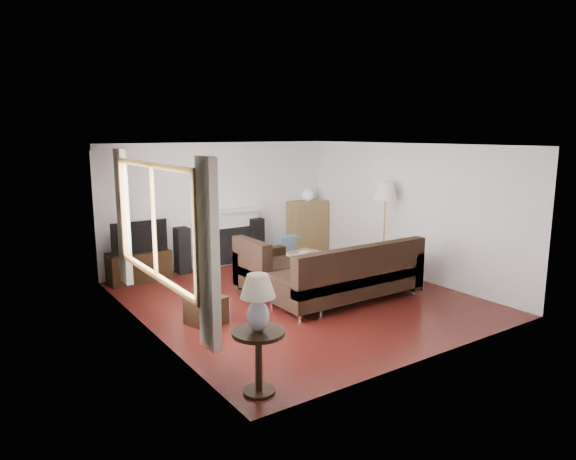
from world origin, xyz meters
TOP-DOWN VIEW (x-y plane):
  - room at (0.00, 0.00)m, footprint 5.10×5.60m
  - window at (-2.45, -0.20)m, footprint 0.12×2.74m
  - curtain_near at (-2.40, -1.72)m, footprint 0.10×0.35m
  - curtain_far at (-2.40, 1.32)m, footprint 0.10×0.35m
  - fireplace at (0.15, 2.64)m, footprint 1.40×0.26m
  - tv_stand at (-1.83, 2.47)m, footprint 1.10×0.50m
  - television at (-1.83, 2.47)m, footprint 1.01×0.13m
  - speaker_left at (-0.95, 2.55)m, footprint 0.25×0.30m
  - speaker_right at (0.70, 2.55)m, footprint 0.28×0.33m
  - bookshelf at (2.03, 2.51)m, footprint 0.87×0.41m
  - globe_lamp at (2.03, 2.51)m, footprint 0.26×0.26m
  - sectional_sofa at (0.59, -0.51)m, footprint 2.81×2.05m
  - coffee_table at (0.69, 1.02)m, footprint 1.24×0.84m
  - footstool at (-1.74, -0.18)m, footprint 0.56×0.56m
  - floor_lamp at (2.20, 0.29)m, footprint 0.53×0.53m
  - side_table at (-2.15, -2.32)m, footprint 0.55×0.55m
  - table_lamp at (-2.15, -2.32)m, footprint 0.36×0.36m

SIDE VIEW (x-z plane):
  - footstool at x=-1.74m, z-range 0.00..0.39m
  - coffee_table at x=0.69m, z-range 0.00..0.44m
  - tv_stand at x=-1.83m, z-range 0.00..0.55m
  - side_table at x=-2.15m, z-range 0.00..0.69m
  - speaker_left at x=-0.95m, z-range 0.00..0.89m
  - sectional_sofa at x=0.59m, z-range 0.00..0.91m
  - speaker_right at x=0.70m, z-range 0.00..0.93m
  - fireplace at x=0.15m, z-range 0.00..1.15m
  - bookshelf at x=2.03m, z-range 0.00..1.20m
  - television at x=-1.83m, z-range 0.55..1.13m
  - floor_lamp at x=2.20m, z-range 0.00..1.78m
  - table_lamp at x=-2.15m, z-range 0.69..1.28m
  - room at x=0.00m, z-range -0.02..2.52m
  - globe_lamp at x=2.03m, z-range 1.20..1.46m
  - curtain_near at x=-2.40m, z-range 0.35..2.45m
  - curtain_far at x=-2.40m, z-range 0.35..2.45m
  - window at x=-2.45m, z-range 0.78..2.32m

